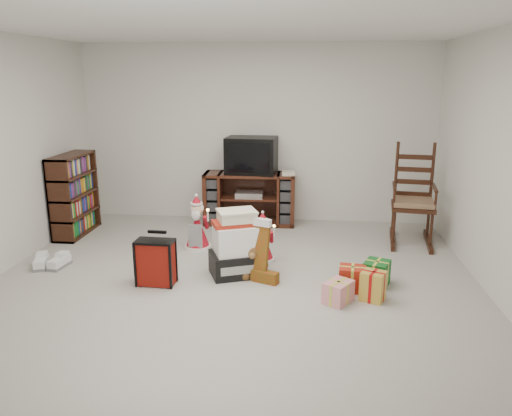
{
  "coord_description": "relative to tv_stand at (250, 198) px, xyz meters",
  "views": [
    {
      "loc": [
        0.72,
        -4.59,
        2.05
      ],
      "look_at": [
        0.18,
        0.6,
        0.66
      ],
      "focal_mm": 35.0,
      "sensor_mm": 36.0,
      "label": 1
    }
  ],
  "objects": [
    {
      "name": "room",
      "position": [
        0.08,
        -2.24,
        0.88
      ],
      "size": [
        5.01,
        5.01,
        2.51
      ],
      "color": "#B4AEA5",
      "rests_on": "ground"
    },
    {
      "name": "tv_stand",
      "position": [
        0.0,
        0.0,
        0.0
      ],
      "size": [
        1.29,
        0.49,
        0.73
      ],
      "rotation": [
        0.0,
        0.0,
        0.03
      ],
      "color": "#441E13",
      "rests_on": "floor"
    },
    {
      "name": "bookshelf",
      "position": [
        -2.25,
        -0.72,
        0.15
      ],
      "size": [
        0.29,
        0.87,
        1.07
      ],
      "color": "#361D0E",
      "rests_on": "floor"
    },
    {
      "name": "rocking_chair",
      "position": [
        2.13,
        -0.58,
        0.08
      ],
      "size": [
        0.63,
        0.92,
        1.3
      ],
      "rotation": [
        0.0,
        0.0,
        -0.13
      ],
      "color": "#361D0E",
      "rests_on": "floor"
    },
    {
      "name": "gift_pile",
      "position": [
        0.09,
        -1.92,
        -0.06
      ],
      "size": [
        0.66,
        0.57,
        0.69
      ],
      "rotation": [
        0.0,
        0.0,
        0.38
      ],
      "color": "black",
      "rests_on": "floor"
    },
    {
      "name": "red_suitcase",
      "position": [
        -0.68,
        -2.27,
        -0.13
      ],
      "size": [
        0.37,
        0.21,
        0.55
      ],
      "rotation": [
        0.0,
        0.0,
        -0.04
      ],
      "color": "maroon",
      "rests_on": "floor"
    },
    {
      "name": "stocking",
      "position": [
        0.32,
        -2.02,
        -0.04
      ],
      "size": [
        0.33,
        0.24,
        0.66
      ],
      "primitive_type": null,
      "rotation": [
        0.0,
        0.0,
        -0.39
      ],
      "color": "#0C7110",
      "rests_on": "floor"
    },
    {
      "name": "teddy_bear",
      "position": [
        0.27,
        -1.96,
        -0.2
      ],
      "size": [
        0.25,
        0.22,
        0.37
      ],
      "color": "brown",
      "rests_on": "floor"
    },
    {
      "name": "santa_figurine",
      "position": [
        0.32,
        -1.48,
        -0.14
      ],
      "size": [
        0.28,
        0.27,
        0.57
      ],
      "color": "#AD1222",
      "rests_on": "floor"
    },
    {
      "name": "mrs_claus_figurine",
      "position": [
        -0.51,
        -1.15,
        -0.11
      ],
      "size": [
        0.33,
        0.31,
        0.67
      ],
      "color": "#AD1222",
      "rests_on": "floor"
    },
    {
      "name": "sneaker_pair",
      "position": [
        -1.99,
        -1.93,
        -0.31
      ],
      "size": [
        0.39,
        0.33,
        0.11
      ],
      "rotation": [
        0.0,
        0.0,
        0.13
      ],
      "color": "white",
      "rests_on": "floor"
    },
    {
      "name": "gift_cluster",
      "position": [
        1.37,
        -2.32,
        -0.24
      ],
      "size": [
        0.52,
        0.8,
        0.24
      ],
      "color": "#A82413",
      "rests_on": "floor"
    },
    {
      "name": "crt_television",
      "position": [
        0.03,
        0.02,
        0.62
      ],
      "size": [
        0.72,
        0.55,
        0.5
      ],
      "rotation": [
        0.0,
        0.0,
        -0.08
      ],
      "color": "black",
      "rests_on": "tv_stand"
    }
  ]
}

